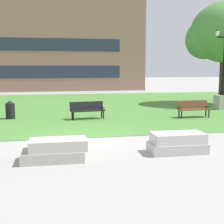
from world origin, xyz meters
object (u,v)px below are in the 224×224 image
Objects in this scene: concrete_block_left at (178,143)px; lamp_post_right at (222,93)px; trash_bin at (10,110)px; park_bench_near_right at (87,109)px; concrete_block_center at (55,150)px; park_bench_far_left at (193,108)px.

concrete_block_left is 0.36× the size of lamp_post_right.
park_bench_near_right is at bearing -11.05° from trash_bin.
trash_bin is at bearing 168.95° from park_bench_near_right.
trash_bin reaches higher than concrete_block_left.
lamp_post_right is at bearing 41.55° from concrete_block_center.
concrete_block_left is 7.33m from park_bench_near_right.
lamp_post_right is at bearing 6.65° from trash_bin.
trash_bin is at bearing 128.42° from concrete_block_left.
park_bench_near_right is 9.31m from lamp_post_right.
trash_bin reaches higher than concrete_block_center.
concrete_block_center is 9.97m from park_bench_far_left.
concrete_block_center is at bearing -103.21° from park_bench_near_right.
park_bench_near_right and park_bench_far_left have the same top height.
trash_bin is at bearing 106.15° from concrete_block_center.
concrete_block_center is at bearing -73.85° from trash_bin.
park_bench_far_left is at bearing 42.07° from concrete_block_center.
concrete_block_left is 11.56m from lamp_post_right.
concrete_block_center is at bearing -137.93° from park_bench_far_left.
concrete_block_left is 0.97× the size of park_bench_near_right.
lamp_post_right is 5.28× the size of trash_bin.
concrete_block_left is 7.39m from park_bench_far_left.
concrete_block_left is (3.86, 0.19, 0.00)m from concrete_block_center.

